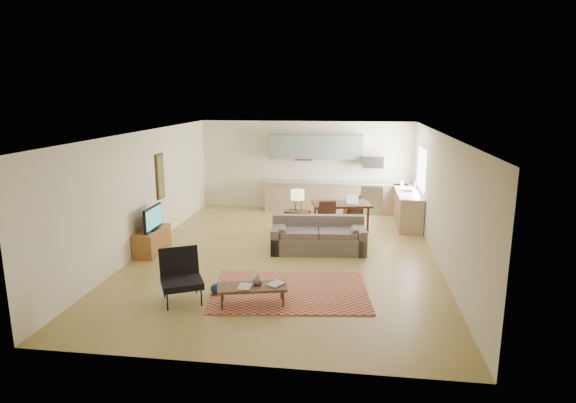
# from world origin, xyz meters

# --- Properties ---
(room) EXTENTS (9.00, 9.00, 9.00)m
(room) POSITION_xyz_m (0.00, 0.00, 1.35)
(room) COLOR olive
(room) RESTS_ON ground
(kitchen_counter_back) EXTENTS (4.26, 0.64, 0.92)m
(kitchen_counter_back) POSITION_xyz_m (0.90, 4.18, 0.46)
(kitchen_counter_back) COLOR #9E7E5F
(kitchen_counter_back) RESTS_ON ground
(kitchen_counter_right) EXTENTS (0.64, 2.26, 0.92)m
(kitchen_counter_right) POSITION_xyz_m (2.93, 3.00, 0.46)
(kitchen_counter_right) COLOR #9E7E5F
(kitchen_counter_right) RESTS_ON ground
(kitchen_range) EXTENTS (0.62, 0.62, 0.90)m
(kitchen_range) POSITION_xyz_m (2.00, 4.18, 0.45)
(kitchen_range) COLOR #A5A8AD
(kitchen_range) RESTS_ON ground
(kitchen_microwave) EXTENTS (0.62, 0.40, 0.35)m
(kitchen_microwave) POSITION_xyz_m (2.00, 4.20, 1.55)
(kitchen_microwave) COLOR #A5A8AD
(kitchen_microwave) RESTS_ON room
(upper_cabinets) EXTENTS (2.80, 0.34, 0.70)m
(upper_cabinets) POSITION_xyz_m (0.30, 4.33, 1.95)
(upper_cabinets) COLOR slate
(upper_cabinets) RESTS_ON room
(window_right) EXTENTS (0.02, 1.40, 1.05)m
(window_right) POSITION_xyz_m (3.23, 3.00, 1.55)
(window_right) COLOR white
(window_right) RESTS_ON room
(wall_art_left) EXTENTS (0.06, 0.42, 1.10)m
(wall_art_left) POSITION_xyz_m (-3.21, 0.90, 1.55)
(wall_art_left) COLOR olive
(wall_art_left) RESTS_ON room
(triptych) EXTENTS (1.70, 0.04, 0.50)m
(triptych) POSITION_xyz_m (-0.10, 4.47, 1.75)
(triptych) COLOR beige
(triptych) RESTS_ON room
(rug) EXTENTS (3.00, 2.25, 0.02)m
(rug) POSITION_xyz_m (0.35, -2.03, 0.01)
(rug) COLOR maroon
(rug) RESTS_ON floor
(sofa) EXTENTS (2.29, 1.17, 0.77)m
(sofa) POSITION_xyz_m (0.69, 0.33, 0.38)
(sofa) COLOR #64564F
(sofa) RESTS_ON floor
(coffee_table) EXTENTS (1.24, 0.72, 0.35)m
(coffee_table) POSITION_xyz_m (-0.21, -2.66, 0.18)
(coffee_table) COLOR #4E311D
(coffee_table) RESTS_ON floor
(book_a) EXTENTS (0.23, 0.30, 0.03)m
(book_a) POSITION_xyz_m (-0.42, -2.76, 0.36)
(book_a) COLOR maroon
(book_a) RESTS_ON coffee_table
(book_b) EXTENTS (0.48, 0.49, 0.02)m
(book_b) POSITION_xyz_m (0.09, -2.50, 0.36)
(book_b) COLOR navy
(book_b) RESTS_ON coffee_table
(vase) EXTENTS (0.19, 0.19, 0.18)m
(vase) POSITION_xyz_m (-0.13, -2.60, 0.44)
(vase) COLOR black
(vase) RESTS_ON coffee_table
(armchair) EXTENTS (1.05, 1.05, 0.89)m
(armchair) POSITION_xyz_m (-1.43, -2.69, 0.45)
(armchair) COLOR black
(armchair) RESTS_ON floor
(tv_credenza) EXTENTS (0.44, 1.16, 0.53)m
(tv_credenza) POSITION_xyz_m (-3.01, -0.24, 0.27)
(tv_credenza) COLOR brown
(tv_credenza) RESTS_ON floor
(tv) EXTENTS (0.09, 0.89, 0.53)m
(tv) POSITION_xyz_m (-2.97, -0.24, 0.80)
(tv) COLOR black
(tv) RESTS_ON tv_credenza
(console_table) EXTENTS (0.65, 0.51, 0.68)m
(console_table) POSITION_xyz_m (0.09, 1.37, 0.34)
(console_table) COLOR #331D11
(console_table) RESTS_ON floor
(table_lamp) EXTENTS (0.41, 0.41, 0.54)m
(table_lamp) POSITION_xyz_m (0.09, 1.37, 0.95)
(table_lamp) COLOR beige
(table_lamp) RESTS_ON console_table
(dining_table) EXTENTS (1.62, 1.14, 0.75)m
(dining_table) POSITION_xyz_m (1.15, 2.10, 0.37)
(dining_table) COLOR #331D11
(dining_table) RESTS_ON floor
(dining_chair_near) EXTENTS (0.51, 0.52, 0.90)m
(dining_chair_near) POSITION_xyz_m (0.86, 1.38, 0.45)
(dining_chair_near) COLOR #331D11
(dining_chair_near) RESTS_ON floor
(dining_chair_far) EXTENTS (0.51, 0.52, 0.85)m
(dining_chair_far) POSITION_xyz_m (1.44, 2.82, 0.42)
(dining_chair_far) COLOR #331D11
(dining_chair_far) RESTS_ON floor
(laptop) EXTENTS (0.34, 0.27, 0.24)m
(laptop) POSITION_xyz_m (1.44, 2.00, 0.86)
(laptop) COLOR #A5A8AD
(laptop) RESTS_ON dining_table
(soap_bottle) EXTENTS (0.10, 0.10, 0.19)m
(soap_bottle) POSITION_xyz_m (2.83, 3.79, 1.02)
(soap_bottle) COLOR beige
(soap_bottle) RESTS_ON kitchen_counter_right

